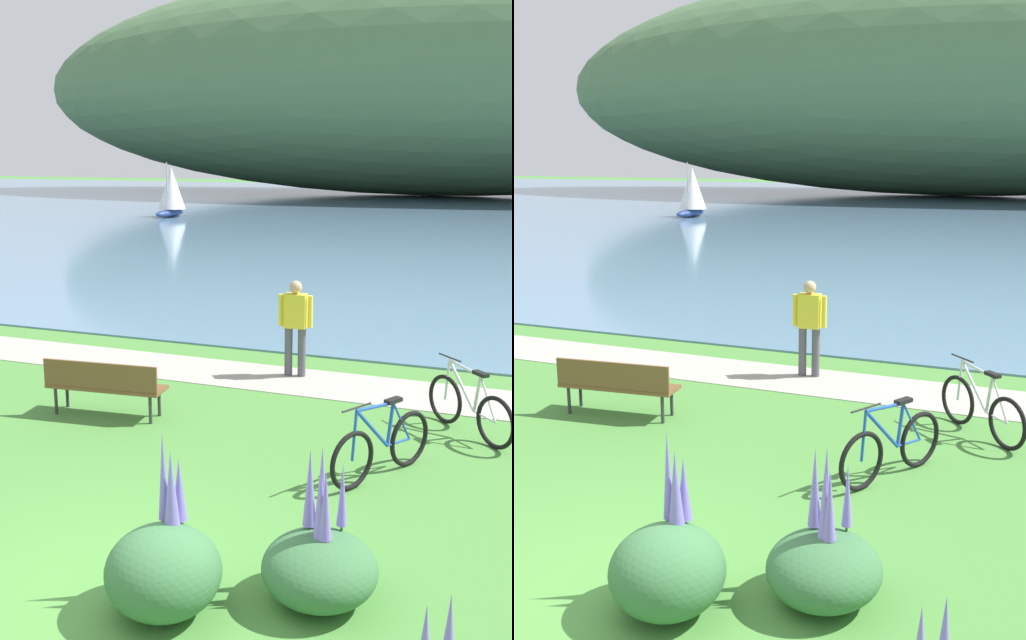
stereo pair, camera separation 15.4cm
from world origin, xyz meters
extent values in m
plane|color=#478438|center=(0.00, 0.00, 0.00)|extent=(200.00, 200.00, 0.00)
cube|color=#5B7F9E|center=(0.00, 48.28, 0.02)|extent=(180.00, 80.00, 0.04)
ellipsoid|color=#4C7047|center=(-5.91, 65.30, 10.25)|extent=(80.03, 28.00, 20.41)
cube|color=#A39E93|center=(0.00, 6.66, 0.01)|extent=(60.00, 1.50, 0.01)
cube|color=brown|center=(-2.33, 4.06, 0.45)|extent=(1.84, 0.66, 0.05)
cube|color=brown|center=(-2.31, 3.85, 0.68)|extent=(1.79, 0.22, 0.40)
cylinder|color=#2D2D33|center=(-3.11, 4.14, 0.23)|extent=(0.05, 0.05, 0.45)
cylinder|color=#2D2D33|center=(-1.59, 4.30, 0.23)|extent=(0.05, 0.05, 0.45)
cylinder|color=#2D2D33|center=(-3.08, 3.81, 0.23)|extent=(0.05, 0.05, 0.45)
cylinder|color=#2D2D33|center=(-1.55, 3.97, 0.23)|extent=(0.05, 0.05, 0.45)
torus|color=black|center=(1.70, 2.91, 0.36)|extent=(0.40, 0.66, 0.72)
torus|color=black|center=(2.20, 3.83, 0.36)|extent=(0.40, 0.66, 0.72)
cylinder|color=#1E4CB2|center=(1.86, 3.20, 0.67)|extent=(0.33, 0.55, 0.61)
cylinder|color=#1E4CB2|center=(1.88, 3.24, 0.94)|extent=(0.35, 0.60, 0.09)
cylinder|color=#1E4CB2|center=(2.02, 3.49, 0.65)|extent=(0.10, 0.13, 0.54)
cylinder|color=#1E4CB2|center=(2.10, 3.64, 0.37)|extent=(0.23, 0.39, 0.05)
cylinder|color=#1E4CB2|center=(2.12, 3.68, 0.64)|extent=(0.20, 0.34, 0.56)
cylinder|color=#1E4CB2|center=(1.71, 2.93, 0.66)|extent=(0.07, 0.09, 0.60)
cube|color=black|center=(2.04, 3.53, 0.94)|extent=(0.20, 0.26, 0.05)
cylinder|color=black|center=(1.72, 2.95, 1.00)|extent=(0.25, 0.43, 0.02)
torus|color=black|center=(2.43, 5.55, 0.36)|extent=(0.55, 0.55, 0.72)
torus|color=black|center=(3.18, 4.80, 0.36)|extent=(0.55, 0.55, 0.72)
cylinder|color=silver|center=(2.67, 5.31, 0.67)|extent=(0.46, 0.46, 0.61)
cylinder|color=silver|center=(2.70, 5.28, 0.94)|extent=(0.49, 0.49, 0.09)
cylinder|color=silver|center=(2.90, 5.08, 0.65)|extent=(0.12, 0.12, 0.54)
cylinder|color=silver|center=(3.03, 4.95, 0.37)|extent=(0.32, 0.32, 0.05)
cylinder|color=silver|center=(3.06, 4.93, 0.64)|extent=(0.28, 0.28, 0.56)
cylinder|color=silver|center=(2.45, 5.53, 0.66)|extent=(0.09, 0.09, 0.60)
cube|color=black|center=(2.93, 5.05, 0.94)|extent=(0.24, 0.24, 0.05)
cylinder|color=black|center=(2.47, 5.51, 1.00)|extent=(0.36, 0.36, 0.02)
cylinder|color=#4C4C51|center=(-0.44, 6.95, 0.44)|extent=(0.14, 0.14, 0.88)
cylinder|color=#4C4C51|center=(-0.20, 6.96, 0.44)|extent=(0.14, 0.14, 0.88)
cube|color=yellow|center=(-0.32, 6.96, 1.18)|extent=(0.39, 0.25, 0.60)
sphere|color=tan|center=(-0.32, 6.96, 1.60)|extent=(0.22, 0.22, 0.22)
cylinder|color=yellow|center=(-0.58, 6.94, 1.18)|extent=(0.09, 0.09, 0.56)
cylinder|color=yellow|center=(-0.06, 6.97, 1.18)|extent=(0.09, 0.09, 0.56)
ellipsoid|color=#386B3D|center=(0.76, 0.03, 0.38)|extent=(1.00, 1.00, 0.77)
cylinder|color=#386B3D|center=(0.79, 0.31, 0.67)|extent=(0.02, 0.02, 0.12)
cone|color=#7A6BC6|center=(0.79, 0.31, 1.02)|extent=(0.13, 0.13, 0.57)
cylinder|color=#386B3D|center=(0.65, 0.27, 0.67)|extent=(0.02, 0.02, 0.12)
cone|color=#7A6BC6|center=(0.65, 0.27, 1.14)|extent=(0.10, 0.10, 0.81)
cylinder|color=#386B3D|center=(0.77, 0.20, 0.67)|extent=(0.02, 0.02, 0.12)
cone|color=#7A6BC6|center=(0.77, 0.20, 1.07)|extent=(0.14, 0.14, 0.68)
ellipsoid|color=#386B3D|center=(1.95, 0.67, 0.30)|extent=(1.03, 1.03, 0.61)
cylinder|color=#386B3D|center=(1.95, 0.71, 0.55)|extent=(0.02, 0.02, 0.12)
cone|color=#8470D1|center=(1.95, 0.71, 1.02)|extent=(0.14, 0.14, 0.82)
cylinder|color=#386B3D|center=(1.95, 0.67, 0.55)|extent=(0.02, 0.02, 0.12)
cone|color=#8470D1|center=(1.95, 0.67, 0.92)|extent=(0.12, 0.12, 0.63)
cylinder|color=#386B3D|center=(2.07, 0.94, 0.55)|extent=(0.02, 0.02, 0.12)
cone|color=#8470D1|center=(2.07, 0.94, 0.90)|extent=(0.10, 0.10, 0.59)
cylinder|color=#386B3D|center=(2.00, 0.65, 0.55)|extent=(0.02, 0.02, 0.12)
cone|color=#8470D1|center=(2.00, 0.65, 0.93)|extent=(0.12, 0.12, 0.64)
cylinder|color=#386B3D|center=(1.80, 0.84, 0.55)|extent=(0.02, 0.02, 0.12)
cone|color=#8470D1|center=(1.80, 0.84, 0.97)|extent=(0.12, 0.12, 0.73)
ellipsoid|color=navy|center=(-17.61, 35.38, 0.28)|extent=(1.08, 2.87, 0.49)
cylinder|color=#B2B2B2|center=(-17.63, 35.16, 1.93)|extent=(0.07, 0.07, 2.80)
cone|color=white|center=(-17.58, 35.64, 1.79)|extent=(1.83, 1.83, 2.52)
camera|label=1|loc=(3.51, -4.93, 3.85)|focal=41.28mm
camera|label=2|loc=(3.65, -4.87, 3.85)|focal=41.28mm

